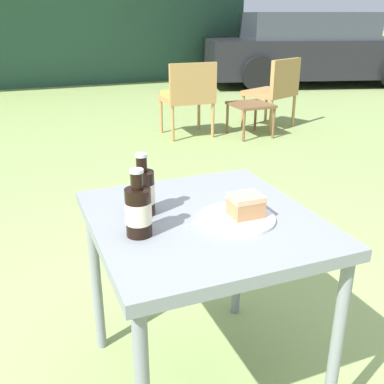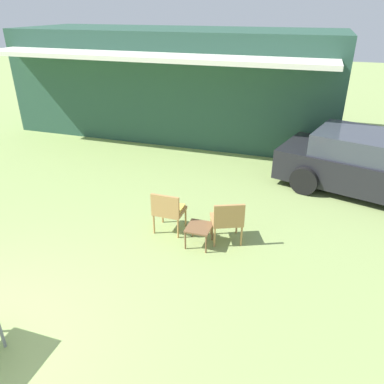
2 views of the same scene
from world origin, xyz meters
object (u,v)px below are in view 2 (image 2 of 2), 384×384
object	(u,v)px
garden_side_table	(199,229)
wicker_chair_cushioned	(168,209)
wicker_chair_plain	(227,219)
parked_car	(375,166)

from	to	relation	value
garden_side_table	wicker_chair_cushioned	bearing A→B (deg)	160.23
wicker_chair_plain	garden_side_table	xyz separation A→B (m)	(-0.45, -0.23, -0.16)
wicker_chair_plain	garden_side_table	world-z (taller)	wicker_chair_plain
parked_car	wicker_chair_plain	distance (m)	3.98
garden_side_table	parked_car	bearing A→B (deg)	45.91
parked_car	wicker_chair_plain	bearing A→B (deg)	-115.93
wicker_chair_cushioned	parked_car	bearing A→B (deg)	-141.31
parked_car	wicker_chair_cushioned	size ratio (longest dim) A/B	5.42
parked_car	wicker_chair_cushioned	bearing A→B (deg)	-126.08
parked_car	wicker_chair_plain	world-z (taller)	parked_car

